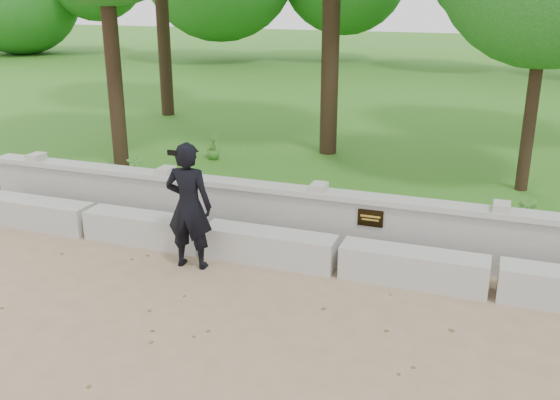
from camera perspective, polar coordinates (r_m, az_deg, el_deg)
The scene contains 8 objects.
ground at distance 6.98m, azimuth 1.23°, elevation -12.89°, with size 80.00×80.00×0.00m, color #9D8160.
lawn at distance 20.04m, azimuth 14.30°, elevation 8.12°, with size 40.00×22.00×0.25m, color #2E6E1B.
concrete_bench at distance 8.49m, azimuth 5.36°, elevation -5.17°, with size 11.90×0.45×0.45m.
parapet_wall at distance 9.03m, azimuth 6.54°, elevation -2.07°, with size 12.50×0.35×0.90m.
man_main at distance 8.48m, azimuth -8.33°, elevation -0.55°, with size 0.68×0.61×1.77m.
shrub_a at distance 11.57m, azimuth -13.06°, elevation 2.63°, with size 0.30×0.20×0.57m, color #407D2A.
shrub_b at distance 9.47m, azimuth 21.61°, elevation -1.72°, with size 0.34×0.27×0.61m, color #407D2A.
shrub_d at distance 13.12m, azimuth -6.13°, elevation 4.84°, with size 0.30×0.26×0.53m, color #407D2A.
Camera 1 is at (1.88, -5.63, 3.68)m, focal length 40.00 mm.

